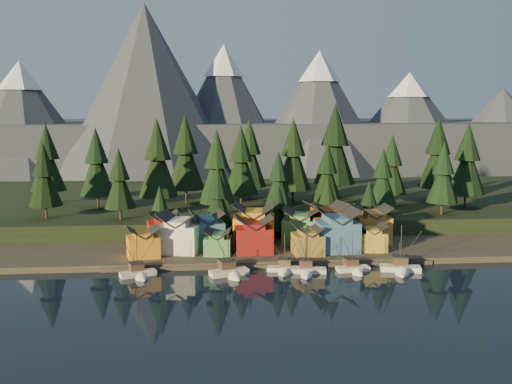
{
  "coord_description": "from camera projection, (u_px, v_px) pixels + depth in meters",
  "views": [
    {
      "loc": [
        -14.95,
        -116.86,
        38.11
      ],
      "look_at": [
        -2.19,
        30.0,
        16.28
      ],
      "focal_mm": 40.0,
      "sensor_mm": 36.0,
      "label": 1
    }
  ],
  "objects": [
    {
      "name": "tree_hill_17",
      "position": [
        467.0,
        161.0,
        181.91
      ],
      "size": [
        11.89,
        11.89,
        27.69
      ],
      "color": "#332319",
      "rests_on": "hillside"
    },
    {
      "name": "tree_hill_11",
      "position": [
        383.0,
        178.0,
        172.06
      ],
      "size": [
        8.65,
        8.65,
        20.14
      ],
      "color": "#332319",
      "rests_on": "hillside"
    },
    {
      "name": "boat_4",
      "position": [
        306.0,
        266.0,
        131.68
      ],
      "size": [
        9.88,
        10.54,
        10.57
      ],
      "rotation": [
        0.0,
        0.0,
        -0.14
      ],
      "color": "silver",
      "rests_on": "ground"
    },
    {
      "name": "tree_hill_14",
      "position": [
        438.0,
        155.0,
        195.24
      ],
      "size": [
        12.54,
        12.54,
        29.21
      ],
      "color": "#332319",
      "rests_on": "hillside"
    },
    {
      "name": "house_front_5",
      "position": [
        337.0,
        229.0,
        146.33
      ],
      "size": [
        10.96,
        10.07,
        10.98
      ],
      "rotation": [
        0.0,
        0.0,
        0.05
      ],
      "color": "#3B668D",
      "rests_on": "shore_strip"
    },
    {
      "name": "boat_2",
      "position": [
        231.0,
        266.0,
        129.92
      ],
      "size": [
        9.71,
        10.36,
        12.13
      ],
      "rotation": [
        0.0,
        0.0,
        0.33
      ],
      "color": "beige",
      "rests_on": "ground"
    },
    {
      "name": "house_front_4",
      "position": [
        308.0,
        239.0,
        143.37
      ],
      "size": [
        7.76,
        8.29,
        7.37
      ],
      "rotation": [
        0.0,
        0.0,
        0.08
      ],
      "color": "olive",
      "rests_on": "shore_strip"
    },
    {
      "name": "mountain_ridge",
      "position": [
        225.0,
        129.0,
        328.34
      ],
      "size": [
        560.0,
        190.0,
        90.0
      ],
      "color": "#424855",
      "rests_on": "ground"
    },
    {
      "name": "tree_hill_12",
      "position": [
        392.0,
        166.0,
        188.24
      ],
      "size": [
        10.13,
        10.13,
        23.59
      ],
      "color": "#332319",
      "rests_on": "hillside"
    },
    {
      "name": "tree_hill_5",
      "position": [
        217.0,
        169.0,
        167.29
      ],
      "size": [
        11.26,
        11.26,
        26.22
      ],
      "color": "#332319",
      "rests_on": "hillside"
    },
    {
      "name": "tree_shore_0",
      "position": [
        160.0,
        211.0,
        157.59
      ],
      "size": [
        6.62,
        6.62,
        15.43
      ],
      "color": "#332319",
      "rests_on": "shore_strip"
    },
    {
      "name": "tree_hill_3",
      "position": [
        158.0,
        161.0,
        175.38
      ],
      "size": [
        12.47,
        12.47,
        29.06
      ],
      "color": "#332319",
      "rests_on": "hillside"
    },
    {
      "name": "tree_hill_1",
      "position": [
        97.0,
        164.0,
        181.78
      ],
      "size": [
        11.22,
        11.22,
        26.13
      ],
      "color": "#332319",
      "rests_on": "hillside"
    },
    {
      "name": "tree_shore_2",
      "position": [
        278.0,
        209.0,
        160.44
      ],
      "size": [
        6.51,
        6.51,
        15.17
      ],
      "color": "#332319",
      "rests_on": "shore_strip"
    },
    {
      "name": "tree_hill_2",
      "position": [
        119.0,
        181.0,
        163.35
      ],
      "size": [
        8.95,
        8.95,
        20.86
      ],
      "color": "#332319",
      "rests_on": "hillside"
    },
    {
      "name": "tree_shore_4",
      "position": [
        369.0,
        206.0,
        162.58
      ],
      "size": [
        7.0,
        7.0,
        16.3
      ],
      "color": "#332319",
      "rests_on": "shore_strip"
    },
    {
      "name": "tree_shore_3",
      "position": [
        327.0,
        204.0,
        161.47
      ],
      "size": [
        7.44,
        7.44,
        17.33
      ],
      "color": "#332319",
      "rests_on": "shore_strip"
    },
    {
      "name": "boat_3",
      "position": [
        284.0,
        264.0,
        133.06
      ],
      "size": [
        8.66,
        9.15,
        10.05
      ],
      "rotation": [
        0.0,
        0.0,
        -0.18
      ],
      "color": "silver",
      "rests_on": "ground"
    },
    {
      "name": "boat_6",
      "position": [
        401.0,
        262.0,
        132.89
      ],
      "size": [
        9.99,
        10.62,
        12.24
      ],
      "rotation": [
        0.0,
        0.0,
        -0.23
      ],
      "color": "silver",
      "rests_on": "ground"
    },
    {
      "name": "tree_hill_0",
      "position": [
        44.0,
        177.0,
        165.29
      ],
      "size": [
        9.61,
        9.61,
        22.38
      ],
      "color": "#332319",
      "rests_on": "hillside"
    },
    {
      "name": "house_back_3",
      "position": [
        301.0,
        225.0,
        154.49
      ],
      "size": [
        11.56,
        10.8,
        9.87
      ],
      "rotation": [
        0.0,
        0.0,
        -0.26
      ],
      "color": "#528648",
      "rests_on": "shore_strip"
    },
    {
      "name": "tree_hill_7",
      "position": [
        278.0,
        181.0,
        167.38
      ],
      "size": [
        8.49,
        8.49,
        19.78
      ],
      "color": "#332319",
      "rests_on": "hillside"
    },
    {
      "name": "tree_hill_6",
      "position": [
        241.0,
        163.0,
        182.71
      ],
      "size": [
        11.53,
        11.53,
        26.87
      ],
      "color": "#332319",
      "rests_on": "hillside"
    },
    {
      "name": "ground",
      "position": [
        278.0,
        287.0,
        122.02
      ],
      "size": [
        500.0,
        500.0,
        0.0
      ],
      "primitive_type": "plane",
      "color": "black",
      "rests_on": "ground"
    },
    {
      "name": "house_front_1",
      "position": [
        179.0,
        231.0,
        145.53
      ],
      "size": [
        11.73,
        11.43,
        10.21
      ],
      "rotation": [
        0.0,
        0.0,
        -0.22
      ],
      "color": "silver",
      "rests_on": "shore_strip"
    },
    {
      "name": "house_back_2",
      "position": [
        254.0,
        223.0,
        152.19
      ],
      "size": [
        11.83,
        11.06,
        11.39
      ],
      "rotation": [
        0.0,
        0.0,
        -0.12
      ],
      "color": "orange",
      "rests_on": "shore_strip"
    },
    {
      "name": "house_front_6",
      "position": [
        372.0,
        236.0,
        147.13
      ],
      "size": [
        7.66,
        7.3,
        7.12
      ],
      "rotation": [
        0.0,
        0.0,
        -0.08
      ],
      "color": "gold",
      "rests_on": "shore_strip"
    },
    {
      "name": "shore_strip",
      "position": [
        261.0,
        241.0,
        161.33
      ],
      "size": [
        400.0,
        50.0,
        1.5
      ],
      "primitive_type": "cube",
      "color": "#3A342A",
      "rests_on": "ground"
    },
    {
      "name": "tree_hill_15",
      "position": [
        249.0,
        155.0,
        199.67
      ],
      "size": [
        12.27,
        12.27,
        28.59
      ],
      "color": "#332319",
      "rests_on": "hillside"
    },
    {
      "name": "house_front_2",
      "position": [
        218.0,
        241.0,
        143.2
      ],
      "size": [
        7.43,
        7.48,
        6.49
      ],
      "rotation": [
        0.0,
        0.0,
        -0.13
      ],
      "color": "#48864B",
      "rests_on": "shore_strip"
    },
    {
      "name": "house_back_1",
      "position": [
        207.0,
        228.0,
        150.4
      ],
      "size": [
        9.86,
        9.95,
        9.62
      ],
      "rotation": [
        0.0,
        0.0,
        0.17
      ],
      "color": "#3A6A89",
      "rests_on": "shore_strip"
    },
    {
      "name": "tree_hill_13",
      "position": [
        443.0,
        175.0,
        171.47
      ],
      "size": [
        9.51,
        9.51,
        22.16
      ],
      "color": "#332319",
      "rests_on": "hillside"
    },
    {
      "name": "boat_0",
      "position": [
        139.0,
        268.0,
        129.21
      ],
      "size": [
        8.83,
        9.38,
        10.74
      ],
      "rotation": [
        0.0,
        0.0,
        0.37
      ],
      "color": "beige",
      "rests_on": "ground"
    },
    {
      "name": "hillside",
      "position": [
        248.0,
        204.0,
        210.28
      ],
      "size": [
        420.0,
        100.0,
        6.0
      ],
      "primitive_type": "cube",
      "color": "black",
      "rests_on": "ground"
    },
    {
      "name": "tree_shore_1",
      "position": [
        218.0,
        199.0,
        158.51
      ],
      "size": [
        9.05,
        9.05,
        21.08
      ],
      "color": "#332319",
      "rests_on": "shore_strip"
    },
    {
      "name": "tree_hill_4",
      "position": [
        186.0,
        155.0,
        190.76
      ],
      "size": [
        12.93,
        12.93,
        30.12
      ],
      "color": "#332319",
      "rests_on": "hillside"
    },
    {
      "name": "tree_hill_10",
      "position": [
        335.0,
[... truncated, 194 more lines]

